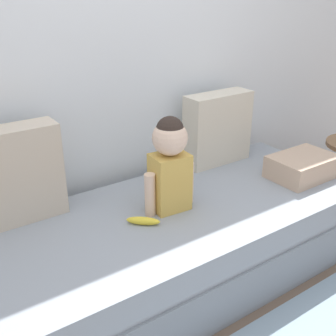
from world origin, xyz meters
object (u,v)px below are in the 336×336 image
Objects in this scene: couch at (164,248)px; throw_pillow_right at (218,129)px; throw_pillow_left at (4,178)px; toddler at (170,162)px; banana at (143,221)px; folded_blanket at (302,166)px.

throw_pillow_right is (0.68, 0.37, 0.45)m from couch.
throw_pillow_left is at bearing 151.43° from couch.
toddler is (-0.62, -0.34, 0.04)m from throw_pillow_right.
banana is (-0.82, -0.40, -0.21)m from throw_pillow_right.
toddler is 0.93m from folded_blanket.
folded_blanket is at bearing -9.05° from toddler.
throw_pillow_left is 3.28× the size of banana.
banana is at bearing 175.71° from folded_blanket.
toddler reaches higher than throw_pillow_right.
throw_pillow_right reaches higher than couch.
folded_blanket reaches higher than banana.
couch is 4.42× the size of throw_pillow_left.
couch is 14.50× the size of banana.
banana is at bearing -37.19° from throw_pillow_left.
toddler is (0.74, -0.34, 0.03)m from throw_pillow_left.
couch is at bearing -151.43° from throw_pillow_right.
throw_pillow_left is 0.81m from toddler.
throw_pillow_left is 1.36m from throw_pillow_right.
throw_pillow_right is (1.36, 0.00, -0.01)m from throw_pillow_left.
toddler is at bearing -150.97° from throw_pillow_right.
toddler is (0.06, 0.03, 0.49)m from couch.
throw_pillow_left reaches higher than banana.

